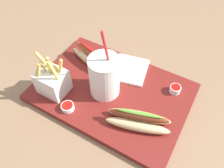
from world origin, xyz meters
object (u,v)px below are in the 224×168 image
hot_dog_1 (138,120)px  ketchup_cup_2 (68,107)px  soda_cup (104,76)px  ketchup_cup_1 (175,89)px  napkin_stack (130,69)px  hot_dog_2 (92,58)px  fries_basket (52,81)px

hot_dog_1 → ketchup_cup_2: 0.21m
soda_cup → hot_dog_1: 0.16m
ketchup_cup_1 → napkin_stack: bearing=176.4°
ketchup_cup_2 → hot_dog_2: bearing=101.4°
hot_dog_2 → napkin_stack: 0.13m
soda_cup → ketchup_cup_1: bearing=28.9°
hot_dog_1 → ketchup_cup_2: bearing=-164.0°
soda_cup → ketchup_cup_2: 0.14m
ketchup_cup_1 → hot_dog_2: bearing=-175.5°
ketchup_cup_1 → ketchup_cup_2: bearing=-138.9°
hot_dog_1 → hot_dog_2: bearing=150.1°
soda_cup → hot_dog_2: soda_cup is taller
ketchup_cup_2 → ketchup_cup_1: bearing=41.1°
soda_cup → hot_dog_2: bearing=140.2°
fries_basket → napkin_stack: size_ratio=1.29×
ketchup_cup_2 → soda_cup: bearing=62.2°
soda_cup → hot_dog_2: size_ratio=1.25×
hot_dog_1 → ketchup_cup_1: hot_dog_1 is taller
ketchup_cup_1 → napkin_stack: size_ratio=0.28×
napkin_stack → ketchup_cup_2: bearing=-111.0°
fries_basket → hot_dog_2: 0.16m
fries_basket → napkin_stack: bearing=49.1°
hot_dog_2 → soda_cup: bearing=-39.8°
hot_dog_1 → ketchup_cup_1: bearing=72.8°
soda_cup → ketchup_cup_2: (-0.06, -0.11, -0.06)m
ketchup_cup_2 → napkin_stack: size_ratio=0.31×
hot_dog_1 → napkin_stack: size_ratio=1.55×
hot_dog_1 → hot_dog_2: (-0.24, 0.14, 0.00)m
hot_dog_1 → napkin_stack: hot_dog_1 is taller
hot_dog_1 → napkin_stack: 0.20m
soda_cup → napkin_stack: 0.13m
ketchup_cup_1 → ketchup_cup_2: (-0.25, -0.22, -0.00)m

